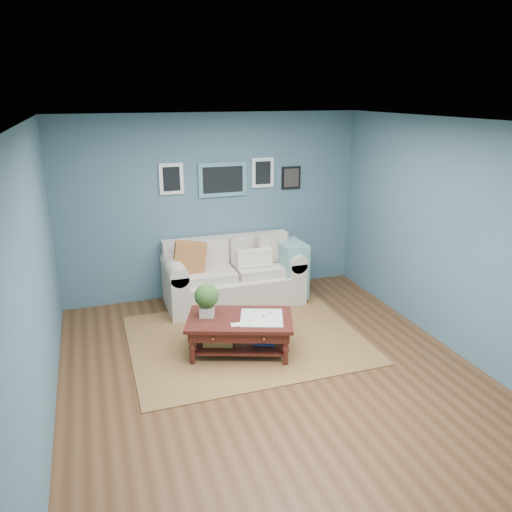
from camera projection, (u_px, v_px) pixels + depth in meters
name	position (u px, v px, depth m)	size (l,w,h in m)	color
room_shell	(271.00, 254.00, 5.19)	(5.00, 5.02, 2.70)	brown
area_rug	(246.00, 339.00, 6.28)	(2.84, 2.27, 0.01)	brown
loveseat	(238.00, 274.00, 7.32)	(2.01, 0.91, 1.03)	beige
coffee_table	(234.00, 324.00, 5.85)	(1.39, 1.08, 0.86)	#330B0A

